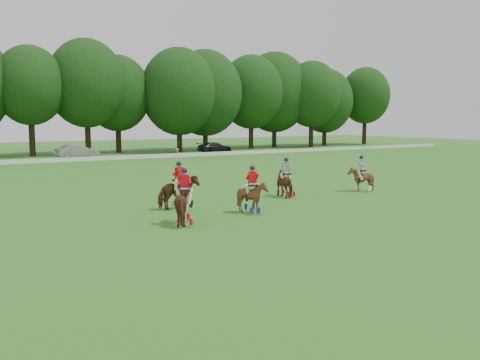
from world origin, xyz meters
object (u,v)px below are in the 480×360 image
car_mid (77,151)px  polo_red_a (185,204)px  polo_stripe_a (286,183)px  polo_ball (313,213)px  car_right (215,147)px  polo_red_b (179,192)px  polo_red_c (252,196)px  polo_stripe_b (361,179)px

car_mid → polo_red_a: polo_red_a is taller
polo_stripe_a → polo_ball: polo_stripe_a is taller
car_right → polo_red_a: (-25.03, -40.54, 0.18)m
polo_ball → car_right: bearing=65.6°
polo_red_b → car_mid: bearing=81.2°
polo_red_c → polo_ball: bearing=-35.4°
polo_ball → polo_red_b: bearing=137.8°
polo_red_a → polo_ball: size_ratio=26.46×
polo_red_c → polo_stripe_b: bearing=15.2°
car_right → polo_stripe_a: size_ratio=2.11×
polo_stripe_b → polo_red_b: bearing=179.9°
car_mid → polo_ball: bearing=172.6°
polo_stripe_a → polo_red_c: bearing=-143.8°
car_right → polo_red_c: polo_red_c is taller
polo_red_b → polo_stripe_b: size_ratio=1.06×
car_right → polo_ball: 45.54m
car_mid → polo_red_b: (-5.73, -37.13, 0.08)m
car_right → polo_red_a: 47.64m
polo_red_c → polo_red_a: bearing=-169.6°
car_right → polo_red_c: size_ratio=2.10×
polo_stripe_a → polo_stripe_b: 5.25m
car_right → polo_ball: (-18.80, -41.48, -0.64)m
car_right → polo_ball: size_ratio=52.47×
car_right → polo_red_c: bearing=148.8°
polo_red_b → polo_red_c: size_ratio=1.29×
polo_red_a → polo_red_b: size_ratio=0.82×
car_mid → polo_ball: (-0.94, -41.48, -0.73)m
car_mid → polo_stripe_b: polo_stripe_b is taller
polo_stripe_a → polo_ball: 5.55m
polo_red_b → polo_red_c: 3.65m
car_mid → polo_stripe_b: size_ratio=1.71×
polo_red_a → polo_stripe_b: polo_stripe_b is taller
polo_red_a → polo_stripe_b: (13.70, 3.38, -0.09)m
car_mid → polo_red_c: 39.96m
polo_stripe_a → polo_ball: (-2.27, -5.01, -0.75)m
polo_red_b → polo_red_a: bearing=-112.8°
polo_red_c → polo_red_b: bearing=132.5°
car_mid → car_right: 17.86m
polo_red_c → polo_stripe_b: (9.80, 2.67, -0.02)m
car_mid → polo_stripe_a: polo_stripe_a is taller
car_right → polo_red_a: bearing=145.1°
polo_stripe_a → polo_ball: size_ratio=24.83×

